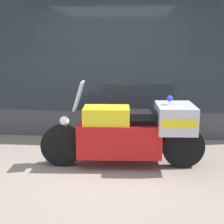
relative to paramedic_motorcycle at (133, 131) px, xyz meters
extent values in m
plane|color=gray|center=(-0.49, -0.40, -0.54)|extent=(60.00, 60.00, 0.00)
cube|color=#424247|center=(-0.49, 1.60, 1.16)|extent=(6.79, 0.40, 3.41)
cube|color=#1E262D|center=(0.02, 1.38, 1.21)|extent=(5.48, 0.02, 2.41)
cube|color=slate|center=(-0.02, 1.61, -0.27)|extent=(5.26, 0.30, 0.55)
cube|color=silver|center=(-0.02, 1.75, 0.73)|extent=(5.26, 0.02, 1.49)
cube|color=beige|center=(-0.02, 1.61, 1.47)|extent=(5.26, 0.30, 0.03)
cube|color=maroon|center=(-1.89, 1.61, 1.51)|extent=(0.18, 0.04, 0.05)
cube|color=#B7B2A8|center=(-0.65, 1.61, 1.51)|extent=(0.18, 0.04, 0.05)
cube|color=#C68E19|center=(0.60, 1.61, 1.51)|extent=(0.18, 0.04, 0.05)
cube|color=yellow|center=(-1.67, 1.54, 0.14)|extent=(0.19, 0.01, 0.27)
cube|color=red|center=(-0.02, 1.54, 0.14)|extent=(0.19, 0.04, 0.27)
cube|color=orange|center=(1.63, 1.54, 0.14)|extent=(0.19, 0.04, 0.27)
cylinder|color=black|center=(-1.05, -0.06, -0.23)|extent=(0.63, 0.17, 0.62)
cylinder|color=black|center=(0.73, 0.04, -0.23)|extent=(0.63, 0.17, 0.62)
cube|color=#B71414|center=(-0.20, -0.01, -0.13)|extent=(1.24, 0.54, 0.48)
cube|color=yellow|center=(-0.39, -0.02, 0.22)|extent=(0.68, 0.47, 0.27)
cube|color=black|center=(0.07, 0.00, 0.24)|extent=(0.72, 0.40, 0.10)
cube|color=#B7B7BC|center=(0.60, 0.03, 0.20)|extent=(0.57, 0.72, 0.38)
cube|color=yellow|center=(0.60, 0.03, 0.20)|extent=(0.51, 0.73, 0.11)
cube|color=#B2BCC6|center=(-0.78, -0.04, 0.52)|extent=(0.17, 0.34, 0.41)
sphere|color=white|center=(-1.00, -0.05, 0.14)|extent=(0.14, 0.14, 0.14)
sphere|color=blue|center=(0.51, 0.03, 0.48)|extent=(0.09, 0.09, 0.09)
camera|label=1|loc=(0.06, -4.39, 1.25)|focal=50.00mm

